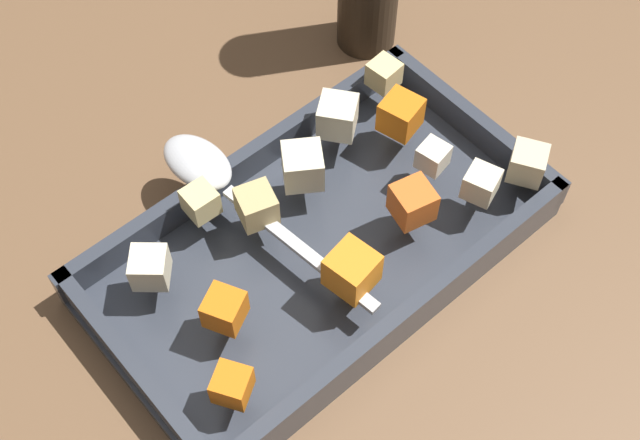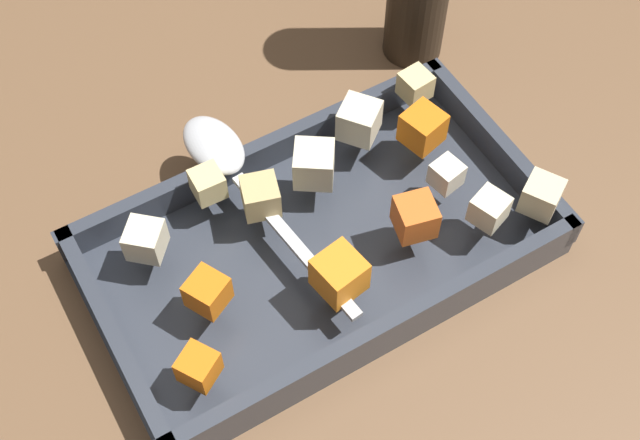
{
  "view_description": "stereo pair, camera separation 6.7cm",
  "coord_description": "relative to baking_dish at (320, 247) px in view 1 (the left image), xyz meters",
  "views": [
    {
      "loc": [
        -0.24,
        -0.26,
        0.62
      ],
      "look_at": [
        0.0,
        0.01,
        0.05
      ],
      "focal_mm": 47.64,
      "sensor_mm": 36.0,
      "label": 1
    },
    {
      "loc": [
        -0.18,
        -0.3,
        0.62
      ],
      "look_at": [
        0.0,
        0.01,
        0.05
      ],
      "focal_mm": 47.64,
      "sensor_mm": 36.0,
      "label": 2
    }
  ],
  "objects": [
    {
      "name": "ground_plane",
      "position": [
        -0.0,
        -0.01,
        -0.01
      ],
      "size": [
        4.0,
        4.0,
        0.0
      ],
      "primitive_type": "plane",
      "color": "brown"
    },
    {
      "name": "baking_dish",
      "position": [
        0.0,
        0.0,
        0.0
      ],
      "size": [
        0.37,
        0.21,
        0.04
      ],
      "color": "#333842",
      "rests_on": "ground_plane"
    },
    {
      "name": "carrot_chunk_far_right",
      "position": [
        0.06,
        -0.04,
        0.05
      ],
      "size": [
        0.04,
        0.04,
        0.03
      ],
      "primitive_type": "cube",
      "rotation": [
        0.0,
        0.0,
        6.05
      ],
      "color": "orange",
      "rests_on": "baking_dish"
    },
    {
      "name": "carrot_chunk_front_center",
      "position": [
        -0.11,
        -0.02,
        0.05
      ],
      "size": [
        0.04,
        0.04,
        0.03
      ],
      "primitive_type": "cube",
      "rotation": [
        0.0,
        0.0,
        3.62
      ],
      "color": "orange",
      "rests_on": "baking_dish"
    },
    {
      "name": "carrot_chunk_far_left",
      "position": [
        0.12,
        0.03,
        0.05
      ],
      "size": [
        0.04,
        0.04,
        0.03
      ],
      "primitive_type": "cube",
      "rotation": [
        0.0,
        0.0,
        4.97
      ],
      "color": "orange",
      "rests_on": "baking_dish"
    },
    {
      "name": "carrot_chunk_mid_left",
      "position": [
        -0.14,
        -0.06,
        0.04
      ],
      "size": [
        0.03,
        0.03,
        0.03
      ],
      "primitive_type": "cube",
      "rotation": [
        0.0,
        0.0,
        5.27
      ],
      "color": "orange",
      "rests_on": "baking_dish"
    },
    {
      "name": "carrot_chunk_corner_ne",
      "position": [
        -0.01,
        -0.05,
        0.05
      ],
      "size": [
        0.04,
        0.04,
        0.03
      ],
      "primitive_type": "cube",
      "rotation": [
        0.0,
        0.0,
        0.16
      ],
      "color": "orange",
      "rests_on": "baking_dish"
    },
    {
      "name": "potato_chunk_corner_sw",
      "position": [
        0.12,
        -0.06,
        0.04
      ],
      "size": [
        0.03,
        0.03,
        0.03
      ],
      "primitive_type": "cube",
      "rotation": [
        0.0,
        0.0,
        0.34
      ],
      "color": "beige",
      "rests_on": "baking_dish"
    },
    {
      "name": "potato_chunk_near_left",
      "position": [
        0.14,
        0.08,
        0.04
      ],
      "size": [
        0.03,
        0.03,
        0.02
      ],
      "primitive_type": "cube",
      "rotation": [
        0.0,
        0.0,
        3.24
      ],
      "color": "#E0CC89",
      "rests_on": "baking_dish"
    },
    {
      "name": "potato_chunk_heap_top",
      "position": [
        -0.13,
        0.05,
        0.05
      ],
      "size": [
        0.04,
        0.04,
        0.03
      ],
      "primitive_type": "cube",
      "rotation": [
        0.0,
        0.0,
        0.84
      ],
      "color": "beige",
      "rests_on": "baking_dish"
    },
    {
      "name": "potato_chunk_back_center",
      "position": [
        -0.03,
        0.04,
        0.05
      ],
      "size": [
        0.04,
        0.04,
        0.03
      ],
      "primitive_type": "cube",
      "rotation": [
        0.0,
        0.0,
        4.42
      ],
      "color": "tan",
      "rests_on": "baking_dish"
    },
    {
      "name": "potato_chunk_near_right",
      "position": [
        0.02,
        0.05,
        0.05
      ],
      "size": [
        0.05,
        0.05,
        0.03
      ],
      "primitive_type": "cube",
      "rotation": [
        0.0,
        0.0,
        0.98
      ],
      "color": "beige",
      "rests_on": "baking_dish"
    },
    {
      "name": "potato_chunk_near_spoon",
      "position": [
        0.08,
        0.07,
        0.05
      ],
      "size": [
        0.04,
        0.04,
        0.03
      ],
      "primitive_type": "cube",
      "rotation": [
        0.0,
        0.0,
        2.23
      ],
      "color": "beige",
      "rests_on": "baking_dish"
    },
    {
      "name": "potato_chunk_corner_se",
      "position": [
        -0.06,
        0.08,
        0.04
      ],
      "size": [
        0.03,
        0.03,
        0.02
      ],
      "primitive_type": "cube",
      "rotation": [
        0.0,
        0.0,
        1.54
      ],
      "color": "#E0CC89",
      "rests_on": "baking_dish"
    },
    {
      "name": "potato_chunk_under_handle",
      "position": [
        0.16,
        -0.07,
        0.05
      ],
      "size": [
        0.04,
        0.04,
        0.03
      ],
      "primitive_type": "cube",
      "rotation": [
        0.0,
        0.0,
        5.25
      ],
      "color": "beige",
      "rests_on": "baking_dish"
    },
    {
      "name": "parsnip_chunk_rim_edge",
      "position": [
        0.11,
        -0.01,
        0.04
      ],
      "size": [
        0.03,
        0.03,
        0.02
      ],
      "primitive_type": "cube",
      "rotation": [
        0.0,
        0.0,
        1.76
      ],
      "color": "silver",
      "rests_on": "baking_dish"
    },
    {
      "name": "serving_spoon",
      "position": [
        -0.04,
        0.1,
        0.04
      ],
      "size": [
        0.05,
        0.23,
        0.02
      ],
      "rotation": [
        0.0,
        0.0,
        4.83
      ],
      "color": "silver",
      "rests_on": "baking_dish"
    }
  ]
}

